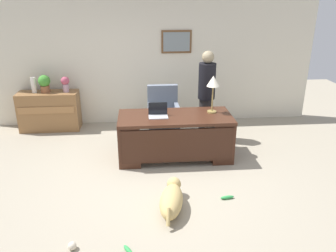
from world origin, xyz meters
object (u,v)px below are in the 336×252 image
(desk_lamp, at_px, (213,84))
(dog_lying, at_px, (172,199))
(armchair, at_px, (163,114))
(desk, at_px, (175,135))
(dog_toy_plush, at_px, (227,197))
(credenza, at_px, (50,111))
(vase_empty, at_px, (34,85))
(vase_with_flowers, at_px, (65,83))
(potted_plant, at_px, (44,83))
(dog_toy_ball, at_px, (72,246))
(dog_toy_bone, at_px, (128,250))
(laptop, at_px, (158,113))
(person_standing, at_px, (206,95))

(desk_lamp, bearing_deg, dog_lying, -117.25)
(armchair, bearing_deg, desk, -82.32)
(armchair, relative_size, dog_toy_plush, 5.06)
(credenza, height_order, dog_lying, credenza)
(armchair, height_order, vase_empty, vase_empty)
(vase_with_flowers, height_order, potted_plant, potted_plant)
(desk, relative_size, dog_toy_ball, 19.82)
(potted_plant, bearing_deg, dog_toy_bone, -65.72)
(credenza, xyz_separation_m, armchair, (2.34, -0.57, 0.06))
(vase_with_flowers, bearing_deg, dog_toy_ball, -79.54)
(desk, distance_m, credenza, 2.93)
(armchair, distance_m, dog_toy_ball, 3.45)
(dog_lying, distance_m, dog_toy_bone, 0.95)
(credenza, relative_size, dog_toy_plush, 6.06)
(vase_with_flowers, bearing_deg, armchair, -16.33)
(dog_toy_bone, relative_size, dog_toy_plush, 0.96)
(laptop, bearing_deg, desk_lamp, 7.60)
(vase_with_flowers, bearing_deg, dog_toy_plush, -47.36)
(credenza, relative_size, desk_lamp, 1.88)
(desk, bearing_deg, credenza, 147.66)
(person_standing, distance_m, dog_toy_plush, 2.32)
(desk_lamp, bearing_deg, potted_plant, 155.81)
(credenza, relative_size, vase_empty, 3.81)
(vase_with_flowers, distance_m, dog_toy_ball, 3.93)
(desk, distance_m, armchair, 1.01)
(credenza, relative_size, dog_lying, 1.36)
(dog_lying, bearing_deg, desk, 82.26)
(credenza, xyz_separation_m, dog_toy_plush, (3.07, -2.92, -0.38))
(armchair, height_order, dog_toy_plush, armchair)
(dog_toy_bone, bearing_deg, dog_lying, 53.67)
(vase_with_flowers, relative_size, dog_toy_bone, 1.66)
(desk, relative_size, potted_plant, 5.34)
(person_standing, distance_m, dog_toy_ball, 3.73)
(armchair, xyz_separation_m, desk_lamp, (0.79, -0.85, 0.82))
(credenza, bearing_deg, desk, -32.34)
(credenza, relative_size, armchair, 1.20)
(vase_empty, bearing_deg, potted_plant, 0.00)
(dog_toy_ball, relative_size, dog_toy_bone, 0.50)
(credenza, xyz_separation_m, person_standing, (3.15, -0.77, 0.49))
(vase_with_flowers, xyz_separation_m, dog_toy_ball, (0.69, -3.75, -0.94))
(credenza, height_order, potted_plant, potted_plant)
(vase_with_flowers, height_order, vase_empty, vase_with_flowers)
(desk_lamp, bearing_deg, dog_toy_plush, -92.19)
(desk, height_order, vase_empty, vase_empty)
(dog_lying, xyz_separation_m, dog_toy_bone, (-0.56, -0.76, -0.13))
(desk_lamp, bearing_deg, vase_empty, 157.19)
(laptop, xyz_separation_m, dog_toy_plush, (0.88, -1.37, -0.80))
(credenza, height_order, dog_toy_plush, credenza)
(dog_lying, relative_size, vase_with_flowers, 2.79)
(desk, distance_m, vase_with_flowers, 2.67)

